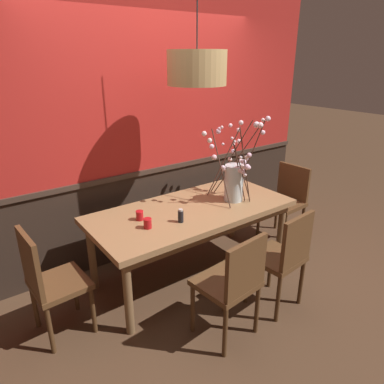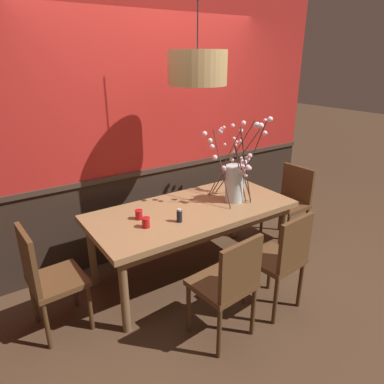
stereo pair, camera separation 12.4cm
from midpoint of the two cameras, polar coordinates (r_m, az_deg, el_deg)
The scene contains 13 objects.
ground_plane at distance 3.71m, azimuth -0.98°, elevation -13.05°, with size 24.00×24.00×0.00m, color #4C3321.
back_wall at distance 3.76m, azimuth -7.88°, elevation 11.14°, with size 4.37×0.14×2.91m.
dining_table at distance 3.39m, azimuth -1.05°, elevation -3.95°, with size 1.96×0.92×0.73m.
chair_far_side_left at distance 4.01m, azimuth -11.91°, elevation -2.04°, with size 0.43×0.44×0.98m.
chair_near_side_right at distance 3.08m, azimuth 13.52°, elevation -9.97°, with size 0.44×0.43×0.92m.
chair_head_west_end at distance 2.96m, azimuth -23.38°, elevation -12.88°, with size 0.42×0.44×0.93m.
chair_near_side_left at distance 2.72m, azimuth 5.32°, elevation -14.24°, with size 0.47×0.45×0.90m.
chair_head_east_end at distance 4.31m, azimuth 14.23°, elevation -0.92°, with size 0.44×0.46×0.89m.
vase_with_blossoms at distance 3.49m, azimuth 5.91°, elevation 2.34°, with size 0.75×0.65×0.82m.
candle_holder_nearer_center at distance 2.99m, azimuth -8.40°, elevation -5.05°, with size 0.07×0.07×0.09m.
candle_holder_nearer_edge at distance 3.15m, azimuth -9.61°, elevation -3.77°, with size 0.07×0.07×0.09m.
condiment_bottle at distance 3.07m, azimuth -3.01°, elevation -3.92°, with size 0.05×0.05×0.12m.
pendant_lamp at distance 3.18m, azimuth -0.38°, elevation 19.50°, with size 0.51×0.51×1.06m.
Camera 1 is at (-1.82, -2.47, 2.09)m, focal length 32.87 mm.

